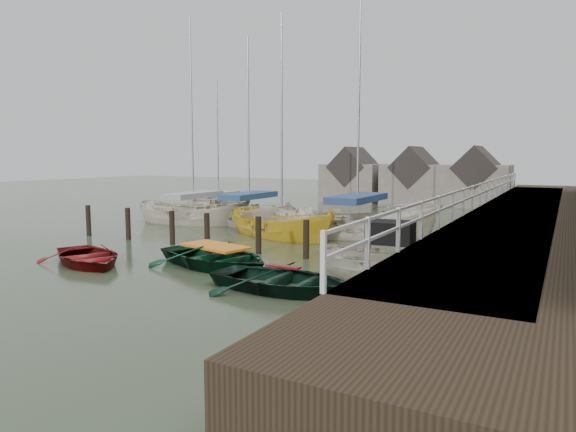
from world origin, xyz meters
The scene contains 13 objects.
ground centered at (0.00, 0.00, 0.00)m, with size 120.00×120.00×0.00m, color #303B26.
pier centered at (9.48, 10.00, 0.71)m, with size 3.04×32.00×2.70m.
mooring_pilings centered at (-1.11, 3.00, 0.50)m, with size 13.72×0.22×1.80m.
far_sheds centered at (0.83, 26.00, 1.86)m, with size 14.00×4.08×4.39m.
rowboat_red centered at (-2.84, -1.43, 0.00)m, with size 2.76×3.87×0.80m, color #600D0E.
rowboat_green centered at (1.20, 0.32, 0.00)m, with size 3.25×4.54×0.94m, color #08301C.
rowboat_dkgreen centered at (4.63, -1.25, 0.00)m, with size 2.99×4.19×0.87m, color black.
motorboat centered at (6.80, 1.13, 0.10)m, with size 4.44×1.97×2.58m.
sailboat_a centered at (-6.51, 8.74, 0.06)m, with size 7.02×3.54×12.14m.
sailboat_b centered at (-3.48, 9.58, 0.06)m, with size 7.27×5.19×11.08m.
sailboat_c centered at (-0.12, 7.13, 0.01)m, with size 7.04×4.70×11.11m.
sailboat_d centered at (2.90, 8.79, 0.06)m, with size 8.11×5.66×13.28m.
sailboat_e centered at (-7.49, 12.33, 0.06)m, with size 5.95×3.68×9.21m.
Camera 1 is at (11.26, -13.12, 3.63)m, focal length 32.00 mm.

